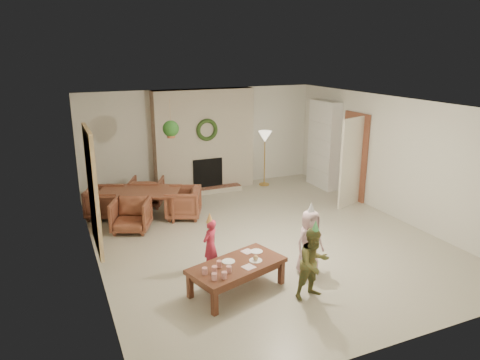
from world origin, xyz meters
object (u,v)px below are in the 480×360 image
dining_chair_near (131,215)px  child_plaid (314,263)px  child_red (210,245)px  coffee_table_top (237,266)px  child_pink (310,242)px  dining_chair_right (183,203)px  dining_chair_far (147,192)px  dining_table (140,204)px  dining_chair_left (105,202)px

dining_chair_near → child_plaid: bearing=-36.9°
dining_chair_near → child_red: size_ratio=0.82×
coffee_table_top → dining_chair_near: bearing=92.0°
child_red → child_pink: (1.40, -0.69, 0.09)m
dining_chair_right → child_plaid: size_ratio=0.68×
dining_chair_near → dining_chair_right: bearing=38.7°
child_plaid → child_pink: (0.34, 0.65, -0.00)m
coffee_table_top → child_pink: size_ratio=1.35×
dining_chair_near → dining_chair_far: 1.46m
dining_chair_near → dining_chair_far: bearing=90.0°
child_red → dining_chair_right: bearing=-131.0°
dining_chair_far → dining_chair_right: size_ratio=1.00×
dining_table → dining_chair_near: size_ratio=2.34×
dining_chair_right → child_red: (-0.27, -2.42, 0.11)m
coffee_table_top → child_red: (-0.14, 0.75, 0.03)m
dining_chair_right → dining_chair_left: bearing=-90.0°
dining_table → coffee_table_top: 3.61m
dining_chair_near → child_pink: bearing=-27.0°
dining_chair_near → coffee_table_top: (1.00, -2.88, 0.08)m
dining_chair_left → coffee_table_top: 4.08m
dining_chair_far → child_red: (0.26, -3.46, 0.11)m
child_plaid → dining_chair_left: bearing=111.7°
dining_chair_left → dining_chair_right: bearing=-90.0°
dining_table → child_red: 2.86m
dining_chair_near → dining_chair_far: size_ratio=1.00×
dining_table → coffee_table_top: bearing=-54.6°
dining_chair_far → dining_chair_left: 1.03m
dining_chair_far → child_pink: 4.48m
dining_chair_far → child_plaid: child_plaid is taller
dining_table → dining_chair_far: 0.73m
child_plaid → child_pink: 0.74m
dining_chair_near → dining_chair_right: same height
dining_chair_right → coffee_table_top: size_ratio=0.51×
coffee_table_top → child_plaid: size_ratio=1.34×
coffee_table_top → child_pink: 1.27m
dining_chair_left → child_plaid: size_ratio=0.68×
dining_table → dining_chair_near: bearing=-90.0°
child_plaid → dining_table: bearing=105.8°
dining_chair_near → child_plaid: 3.97m
dining_chair_left → child_pink: child_pink is taller
coffee_table_top → child_plaid: child_plaid is taller
child_red → child_pink: child_pink is taller
child_pink → child_plaid: bearing=-126.9°
dining_table → child_red: bearing=-54.5°
dining_chair_left → child_plaid: 5.00m
coffee_table_top → child_red: size_ratio=1.62×
dining_chair_near → dining_chair_right: size_ratio=1.00×
dining_table → child_pink: bearing=-36.4°
dining_chair_far → dining_chair_left: size_ratio=1.00×
dining_chair_right → child_plaid: bearing=36.0°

